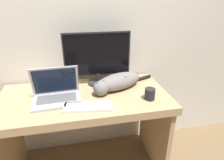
{
  "coord_description": "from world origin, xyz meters",
  "views": [
    {
      "loc": [
        -0.04,
        -0.97,
        1.48
      ],
      "look_at": [
        0.22,
        0.29,
        0.9
      ],
      "focal_mm": 30.0,
      "sensor_mm": 36.0,
      "label": 1
    }
  ],
  "objects_px": {
    "cat": "(117,82)",
    "monitor": "(98,58)",
    "coffee_mug": "(150,94)",
    "external_keyboard": "(88,107)",
    "laptop": "(56,94)"
  },
  "relations": [
    {
      "from": "cat",
      "to": "monitor",
      "type": "bearing_deg",
      "value": 111.64
    },
    {
      "from": "cat",
      "to": "coffee_mug",
      "type": "relative_size",
      "value": 6.59
    },
    {
      "from": "cat",
      "to": "external_keyboard",
      "type": "bearing_deg",
      "value": -157.96
    },
    {
      "from": "coffee_mug",
      "to": "laptop",
      "type": "bearing_deg",
      "value": 169.44
    },
    {
      "from": "external_keyboard",
      "to": "laptop",
      "type": "bearing_deg",
      "value": 151.09
    },
    {
      "from": "external_keyboard",
      "to": "cat",
      "type": "distance_m",
      "value": 0.36
    },
    {
      "from": "external_keyboard",
      "to": "coffee_mug",
      "type": "relative_size",
      "value": 3.96
    },
    {
      "from": "external_keyboard",
      "to": "coffee_mug",
      "type": "xyz_separation_m",
      "value": [
        0.46,
        0.03,
        0.03
      ]
    },
    {
      "from": "laptop",
      "to": "monitor",
      "type": "bearing_deg",
      "value": 30.86
    },
    {
      "from": "monitor",
      "to": "external_keyboard",
      "type": "height_order",
      "value": "monitor"
    },
    {
      "from": "coffee_mug",
      "to": "monitor",
      "type": "bearing_deg",
      "value": 133.42
    },
    {
      "from": "external_keyboard",
      "to": "cat",
      "type": "bearing_deg",
      "value": 50.74
    },
    {
      "from": "external_keyboard",
      "to": "coffee_mug",
      "type": "height_order",
      "value": "coffee_mug"
    },
    {
      "from": "cat",
      "to": "coffee_mug",
      "type": "bearing_deg",
      "value": -67.37
    },
    {
      "from": "laptop",
      "to": "coffee_mug",
      "type": "bearing_deg",
      "value": -13.75
    }
  ]
}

